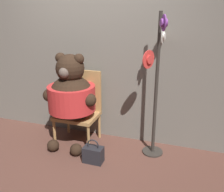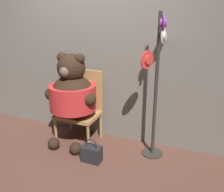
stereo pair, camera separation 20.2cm
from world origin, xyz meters
name	(u,v)px [view 1 (the left image)]	position (x,y,z in m)	size (l,w,h in m)	color
ground_plane	(78,157)	(0.00, 0.00, 0.00)	(14.00, 14.00, 0.00)	brown
wall_back	(97,56)	(0.00, 0.76, 1.22)	(8.00, 0.10, 2.44)	slate
chair	(79,105)	(-0.19, 0.48, 0.53)	(0.59, 0.47, 1.04)	#B2844C
teddy_bear	(71,95)	(-0.21, 0.31, 0.75)	(0.79, 0.70, 1.32)	black
hat_display_rack	(156,86)	(0.92, 0.40, 0.95)	(0.28, 0.53, 1.85)	#332D28
handbag_on_ground	(93,154)	(0.24, -0.04, 0.11)	(0.25, 0.15, 0.32)	#232328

